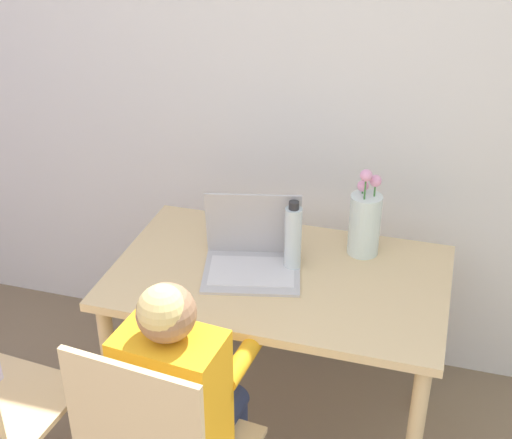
{
  "coord_description": "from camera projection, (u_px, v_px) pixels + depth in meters",
  "views": [
    {
      "loc": [
        0.4,
        -0.31,
        2.03
      ],
      "look_at": [
        -0.17,
        1.64,
        0.91
      ],
      "focal_mm": 50.0,
      "sensor_mm": 36.0,
      "label": 1
    }
  ],
  "objects": [
    {
      "name": "wall_back",
      "position": [
        345.0,
        69.0,
        2.6
      ],
      "size": [
        6.4,
        0.05,
        2.5
      ],
      "color": "white",
      "rests_on": "ground_plane"
    },
    {
      "name": "dining_table",
      "position": [
        279.0,
        298.0,
        2.41
      ],
      "size": [
        1.11,
        0.68,
        0.73
      ],
      "color": "#D6B784",
      "rests_on": "ground_plane"
    },
    {
      "name": "person_seated",
      "position": [
        183.0,
        393.0,
        1.99
      ],
      "size": [
        0.33,
        0.45,
        1.04
      ],
      "rotation": [
        0.0,
        0.0,
        3.04
      ],
      "color": "orange",
      "rests_on": "ground_plane"
    },
    {
      "name": "laptop",
      "position": [
        252.0,
        252.0,
        2.37
      ],
      "size": [
        0.37,
        0.33,
        0.26
      ],
      "rotation": [
        0.0,
        0.0,
        0.23
      ],
      "color": "#B2B2B7",
      "rests_on": "dining_table"
    },
    {
      "name": "flower_vase",
      "position": [
        365.0,
        222.0,
        2.42
      ],
      "size": [
        0.11,
        0.11,
        0.33
      ],
      "color": "silver",
      "rests_on": "dining_table"
    },
    {
      "name": "water_bottle",
      "position": [
        293.0,
        238.0,
        2.33
      ],
      "size": [
        0.06,
        0.06,
        0.25
      ],
      "color": "silver",
      "rests_on": "dining_table"
    }
  ]
}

